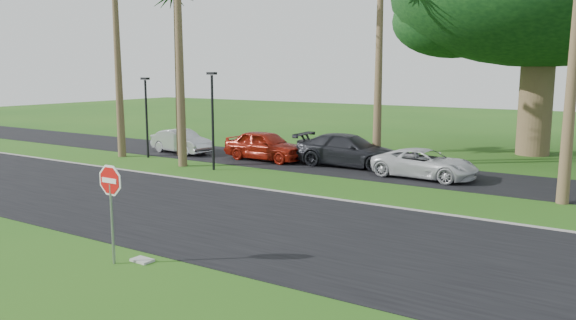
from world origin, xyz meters
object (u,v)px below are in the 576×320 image
at_px(stop_sign_near, 111,194).
at_px(car_dark, 349,151).
at_px(car_silver, 182,142).
at_px(car_minivan, 425,164).
at_px(car_red, 266,146).

distance_m(stop_sign_near, car_dark, 15.94).
xyz_separation_m(car_silver, car_minivan, (14.28, 0.23, -0.03)).
bearing_deg(car_red, car_minivan, -89.68).
distance_m(car_red, car_minivan, 8.77).
bearing_deg(car_silver, car_red, -76.88).
relative_size(stop_sign_near, car_silver, 0.65).
height_order(car_red, car_dark, car_dark).
distance_m(car_silver, car_minivan, 14.29).
xyz_separation_m(car_dark, car_minivan, (4.23, -0.95, -0.15)).
xyz_separation_m(car_silver, car_red, (5.52, 0.50, 0.12)).
bearing_deg(car_silver, stop_sign_near, -133.88).
bearing_deg(car_silver, car_minivan, -81.18).
distance_m(stop_sign_near, car_silver, 18.70).
distance_m(car_silver, car_red, 5.55).
bearing_deg(stop_sign_near, car_silver, 128.22).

